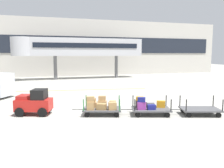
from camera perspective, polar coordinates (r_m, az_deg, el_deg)
name	(u,v)px	position (r m, az deg, el deg)	size (l,w,h in m)	color
ground_plane	(82,112)	(14.97, -7.48, -6.90)	(120.00, 120.00, 0.00)	#9E9B91
apron_lead_line	(62,90)	(24.00, -12.51, -1.58)	(17.83, 0.20, 0.01)	yellow
terminal_building	(56,48)	(40.38, -13.78, 8.85)	(62.02, 2.51, 9.66)	#BCB7AD
jet_bridge	(75,47)	(34.65, -9.20, 9.06)	(19.15, 3.00, 6.08)	#B7B7BC
baggage_tug	(34,103)	(14.79, -18.88, -4.42)	(2.33, 1.75, 1.58)	red
baggage_cart_lead	(101,106)	(14.02, -2.89, -5.46)	(3.08, 2.03, 1.21)	#4C4C4F
baggage_cart_middle	(149,106)	(14.19, 9.16, -5.56)	(3.08, 2.03, 1.14)	#4C4C4F
baggage_cart_tail	(200,109)	(14.99, 21.17, -5.96)	(3.08, 2.03, 1.10)	#4C4C4F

